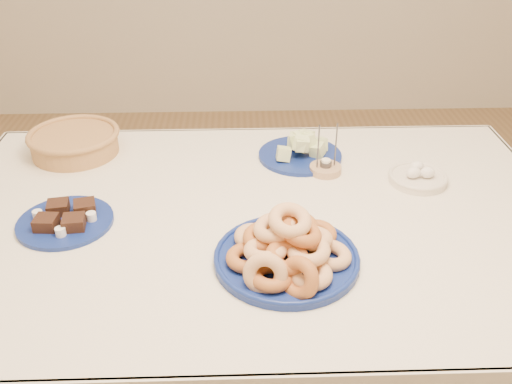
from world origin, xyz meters
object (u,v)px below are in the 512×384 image
(dining_table, at_px, (255,246))
(brownie_plate, at_px, (65,220))
(candle_holder, at_px, (325,168))
(wicker_basket, at_px, (74,141))
(egg_bowl, at_px, (418,177))
(donut_platter, at_px, (287,251))
(melon_plate, at_px, (301,150))

(dining_table, bearing_deg, brownie_plate, -176.60)
(dining_table, bearing_deg, candle_holder, 45.79)
(candle_holder, bearing_deg, dining_table, -134.21)
(wicker_basket, distance_m, egg_bowl, 1.07)
(brownie_plate, xyz_separation_m, wicker_basket, (-0.07, 0.41, 0.03))
(wicker_basket, bearing_deg, candle_holder, -11.32)
(dining_table, xyz_separation_m, wicker_basket, (-0.57, 0.38, 0.15))
(candle_holder, bearing_deg, wicker_basket, 168.68)
(donut_platter, relative_size, wicker_basket, 1.46)
(melon_plate, bearing_deg, candle_holder, -58.12)
(melon_plate, distance_m, egg_bowl, 0.37)
(brownie_plate, bearing_deg, donut_platter, -18.45)
(dining_table, height_order, melon_plate, melon_plate)
(wicker_basket, bearing_deg, brownie_plate, -80.28)
(brownie_plate, bearing_deg, egg_bowl, 10.88)
(melon_plate, relative_size, wicker_basket, 1.11)
(wicker_basket, relative_size, egg_bowl, 1.49)
(wicker_basket, bearing_deg, egg_bowl, -12.07)
(egg_bowl, bearing_deg, dining_table, -161.80)
(dining_table, xyz_separation_m, donut_platter, (0.07, -0.22, 0.15))
(dining_table, height_order, candle_holder, candle_holder)
(candle_holder, xyz_separation_m, egg_bowl, (0.26, -0.07, 0.00))
(dining_table, xyz_separation_m, egg_bowl, (0.48, 0.16, 0.12))
(melon_plate, height_order, candle_holder, candle_holder)
(dining_table, distance_m, melon_plate, 0.39)
(dining_table, bearing_deg, melon_plate, 64.51)
(donut_platter, xyz_separation_m, candle_holder, (0.15, 0.44, -0.02))
(brownie_plate, bearing_deg, wicker_basket, 99.72)
(donut_platter, distance_m, brownie_plate, 0.59)
(dining_table, bearing_deg, donut_platter, -73.05)
(wicker_basket, bearing_deg, dining_table, -34.04)
(brownie_plate, distance_m, egg_bowl, 1.00)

